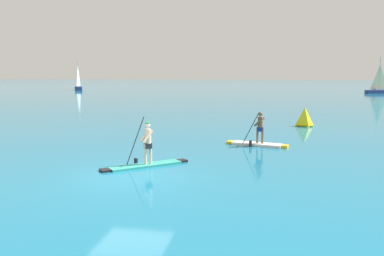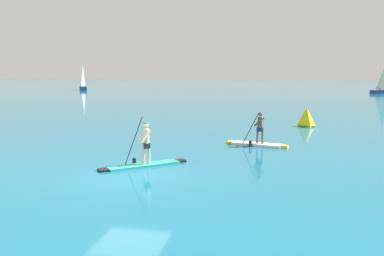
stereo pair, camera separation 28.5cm
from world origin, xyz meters
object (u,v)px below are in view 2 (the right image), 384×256
Objects in this scene: paddleboarder_far_right at (257,140)px; race_marker_buoy at (306,118)px; sailboat_left_horizon at (83,86)px; paddleboarder_mid_center at (144,156)px; sailboat_right_horizon at (384,89)px.

paddleboarder_far_right reaches higher than race_marker_buoy.
paddleboarder_mid_center is at bearing -176.82° from sailboat_left_horizon.
sailboat_left_horizon is at bearing 128.99° from race_marker_buoy.
paddleboarder_far_right is at bearing -171.91° from sailboat_left_horizon.
sailboat_left_horizon is (-35.25, 65.79, 0.40)m from paddleboarder_mid_center.
paddleboarder_far_right is at bearing -169.12° from paddleboarder_mid_center.
paddleboarder_far_right is 72.31m from sailboat_left_horizon.
paddleboarder_mid_center is 74.63m from sailboat_left_horizon.
sailboat_left_horizon is 0.96× the size of sailboat_right_horizon.
race_marker_buoy is 0.20× the size of sailboat_left_horizon.
sailboat_left_horizon is at bearing -101.81° from paddleboarder_mid_center.
sailboat_right_horizon is at bearing -152.33° from paddleboarder_mid_center.
sailboat_right_horizon reaches higher than sailboat_left_horizon.
race_marker_buoy is 67.65m from sailboat_left_horizon.
sailboat_right_horizon is at bearing -118.83° from sailboat_left_horizon.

